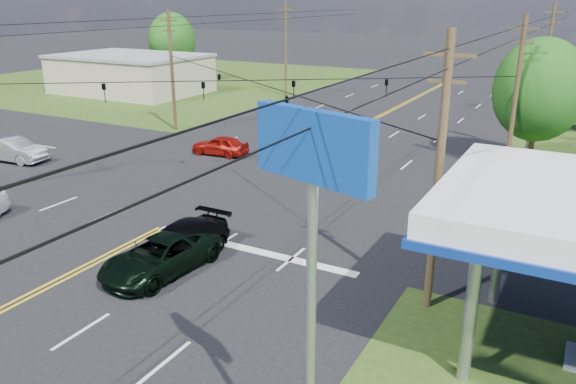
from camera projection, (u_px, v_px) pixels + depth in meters
The scene contains 19 objects.
ground at pixel (251, 183), 33.22m from camera, with size 280.00×280.00×0.00m, color black.
grass_nw at pixel (157, 79), 75.59m from camera, with size 46.00×48.00×0.03m, color #264416.
stop_bar at pixel (250, 250), 24.33m from camera, with size 10.00×0.50×0.02m, color silver.
retail_nw at pixel (131, 75), 64.38m from camera, with size 16.00×11.00×4.00m, color #BCAD8D.
pole_se at pixel (439, 174), 18.28m from camera, with size 1.60×0.28×9.50m.
pole_nw at pixel (172, 70), 44.96m from camera, with size 1.60×0.28×9.50m.
pole_ne at pixel (516, 95), 33.22m from camera, with size 1.60×0.28×9.50m.
pole_left_far at pixel (286, 49), 60.65m from camera, with size 1.60×0.28×10.00m.
pole_right_far at pixel (547, 61), 48.91m from camera, with size 1.60×0.28×10.00m.
span_wire_signals at pixel (249, 80), 31.26m from camera, with size 26.00×18.00×1.13m.
power_lines at pixel (226, 34), 28.75m from camera, with size 26.04×100.00×0.64m.
tree_right_a at pixel (539, 90), 35.28m from camera, with size 5.70×5.70×8.18m.
tree_far_l at pixel (172, 40), 72.54m from camera, with size 6.08×6.08×8.72m.
pickup_dkgreen at pixel (160, 256), 22.13m from camera, with size 2.41×5.22×1.45m, color black.
suv_black at pixel (180, 244), 23.11m from camera, with size 2.11×5.19×1.51m, color black.
sedan_silver at pixel (13, 150), 37.32m from camera, with size 1.67×4.80×1.58m, color #A8A8AC.
sedan_red at pixel (220, 145), 38.89m from camera, with size 1.60×3.99×1.36m, color #97110A.
polesign_se at pixel (312, 208), 9.84m from camera, with size 2.48×0.95×8.59m.
polesign_ne at pixel (539, 67), 37.81m from camera, with size 2.04×1.07×7.70m.
Camera 1 is at (17.02, -14.69, 10.33)m, focal length 35.00 mm.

